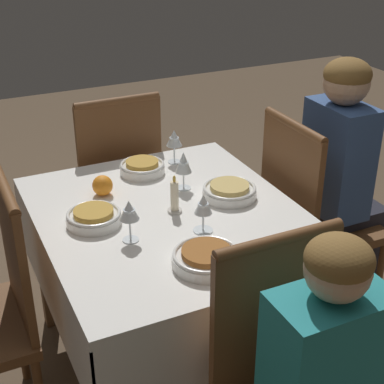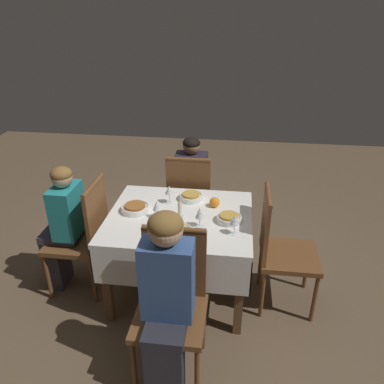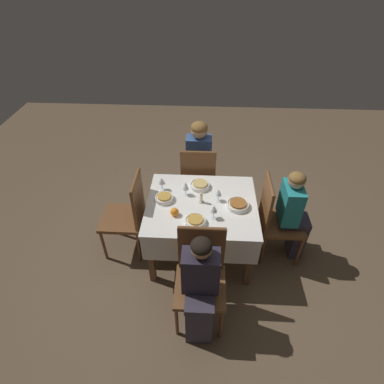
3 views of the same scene
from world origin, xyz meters
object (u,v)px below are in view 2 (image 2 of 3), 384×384
(bowl_south, at_px, (177,231))
(bowl_east, at_px, (229,218))
(person_child_dark, at_px, (192,183))
(bowl_north, at_px, (191,197))
(bowl_west, at_px, (135,208))
(dining_table, at_px, (180,228))
(wine_glass_west, at_px, (157,206))
(wine_glass_north, at_px, (169,190))
(candle_centerpiece, at_px, (180,211))
(chair_north, at_px, (190,197))
(person_child_teal, at_px, (63,224))
(chair_east, at_px, (280,246))
(person_adult_denim, at_px, (166,298))
(chair_west, at_px, (84,233))
(wine_glass_south, at_px, (200,213))
(wine_glass_east, at_px, (235,221))
(chair_south, at_px, (172,298))
(orange_fruit, at_px, (215,202))

(bowl_south, height_order, bowl_east, same)
(person_child_dark, distance_m, bowl_north, 0.62)
(person_child_dark, relative_size, bowl_west, 4.86)
(dining_table, relative_size, person_child_dark, 1.01)
(dining_table, distance_m, wine_glass_west, 0.27)
(wine_glass_north, relative_size, candle_centerpiece, 1.02)
(chair_north, relative_size, wine_glass_west, 6.84)
(person_child_teal, height_order, candle_centerpiece, person_child_teal)
(chair_east, xyz_separation_m, bowl_east, (-0.40, -0.01, 0.22))
(person_adult_denim, bearing_deg, wine_glass_north, 99.29)
(dining_table, xyz_separation_m, bowl_west, (-0.36, 0.03, 0.14))
(person_child_teal, relative_size, bowl_south, 5.21)
(bowl_south, distance_m, bowl_east, 0.42)
(wine_glass_west, bearing_deg, chair_west, 178.83)
(bowl_south, relative_size, wine_glass_north, 1.38)
(bowl_south, distance_m, wine_glass_south, 0.21)
(chair_north, height_order, bowl_north, chair_north)
(person_child_dark, relative_size, candle_centerpiece, 7.28)
(dining_table, height_order, chair_north, chair_north)
(chair_north, xyz_separation_m, wine_glass_south, (0.18, -0.83, 0.30))
(dining_table, bearing_deg, person_child_teal, -177.32)
(chair_north, distance_m, chair_east, 1.07)
(wine_glass_north, distance_m, bowl_east, 0.55)
(person_child_dark, xyz_separation_m, wine_glass_east, (0.44, -1.07, 0.24))
(candle_centerpiece, bearing_deg, person_adult_denim, -86.42)
(chair_south, bearing_deg, chair_north, 92.94)
(orange_fruit, bearing_deg, bowl_east, -59.99)
(person_adult_denim, distance_m, wine_glass_east, 0.76)
(chair_south, xyz_separation_m, chair_north, (-0.07, 1.39, 0.00))
(person_child_teal, xyz_separation_m, bowl_west, (0.59, 0.07, 0.15))
(bowl_east, bearing_deg, chair_west, -179.59)
(chair_east, height_order, orange_fruit, chair_east)
(bowl_west, height_order, bowl_north, same)
(chair_north, distance_m, person_child_dark, 0.18)
(chair_west, distance_m, person_adult_denim, 1.17)
(dining_table, xyz_separation_m, bowl_north, (0.05, 0.27, 0.14))
(bowl_east, bearing_deg, bowl_west, 175.10)
(chair_west, relative_size, chair_east, 1.00)
(wine_glass_west, height_order, bowl_north, wine_glass_west)
(dining_table, relative_size, wine_glass_north, 7.20)
(chair_east, bearing_deg, bowl_south, 107.36)
(dining_table, bearing_deg, person_child_dark, 90.87)
(chair_south, distance_m, wine_glass_west, 0.73)
(person_adult_denim, height_order, wine_glass_south, person_adult_denim)
(wine_glass_south, xyz_separation_m, orange_fruit, (0.09, 0.31, -0.07))
(dining_table, bearing_deg, wine_glass_west, -160.82)
(chair_east, distance_m, bowl_west, 1.15)
(person_child_dark, distance_m, wine_glass_south, 1.04)
(bowl_west, bearing_deg, orange_fruit, 13.75)
(chair_north, bearing_deg, chair_east, 137.40)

